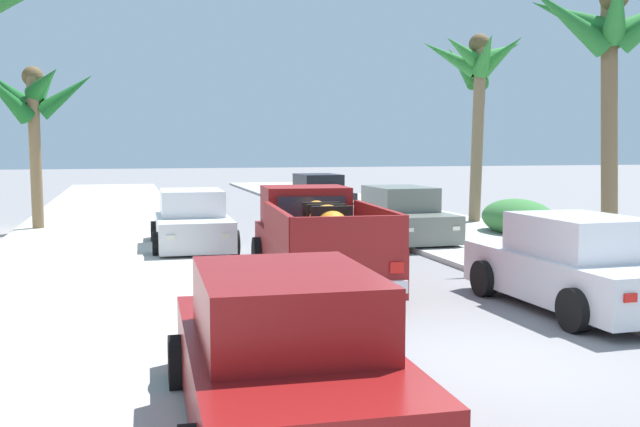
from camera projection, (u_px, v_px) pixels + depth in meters
ground_plane at (494, 361)px, 9.07m from camera, size 160.00×160.00×0.00m
sidewalk_left at (98, 244)px, 19.31m from camera, size 5.12×60.00×0.12m
sidewalk_right at (454, 233)px, 21.91m from camera, size 5.12×60.00×0.12m
curb_left at (143, 243)px, 19.60m from camera, size 0.16×60.00×0.10m
curb_right at (417, 234)px, 21.62m from camera, size 0.16×60.00×0.10m
pickup_truck at (318, 242)px, 14.07m from camera, size 2.47×5.33×1.80m
car_left_near at (401, 217)px, 20.05m from camera, size 2.07×4.28×1.54m
car_right_near at (318, 195)px, 28.91m from camera, size 2.13×4.30×1.54m
car_left_mid at (284, 358)px, 6.71m from camera, size 2.12×4.30×1.54m
car_right_mid at (192, 222)px, 18.61m from camera, size 2.09×4.29×1.54m
car_left_far at (575, 266)px, 11.86m from camera, size 2.11×4.30×1.54m
palm_tree_left_fore at (477, 70)px, 24.25m from camera, size 3.58×3.76×6.33m
palm_tree_left_mid at (33, 99)px, 22.14m from camera, size 3.56×3.39×5.10m
palm_tree_left_back at (612, 33)px, 16.44m from camera, size 4.38×3.82×6.33m
hedge_bush at (517, 218)px, 21.50m from camera, size 1.80×2.80×1.10m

